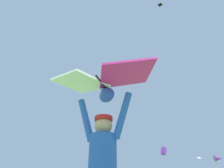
# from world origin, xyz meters

# --- Properties ---
(held_stunt_kite) EXTENTS (1.58, 1.00, 0.39)m
(held_stunt_kite) POSITION_xyz_m (0.19, -0.33, 2.11)
(held_stunt_kite) COLOR black
(distant_kite_teal_low_left) EXTENTS (0.80, 0.83, 0.39)m
(distant_kite_teal_low_left) POSITION_xyz_m (-4.24, 20.87, 14.53)
(distant_kite_teal_low_left) COLOR #19B2AD
(distant_kite_purple_high_left) EXTENTS (1.05, 1.02, 1.22)m
(distant_kite_purple_high_left) POSITION_xyz_m (5.36, 26.21, 5.36)
(distant_kite_purple_high_left) COLOR purple
(distant_kite_black_low_right) EXTENTS (0.57, 0.57, 0.15)m
(distant_kite_black_low_right) POSITION_xyz_m (5.36, 13.75, 21.87)
(distant_kite_black_low_right) COLOR black
(distant_kite_white_far_center) EXTENTS (0.75, 0.69, 0.40)m
(distant_kite_white_far_center) POSITION_xyz_m (11.21, 29.24, 4.76)
(distant_kite_white_far_center) COLOR white
(marker_flag) EXTENTS (0.30, 0.24, 1.90)m
(marker_flag) POSITION_xyz_m (3.98, 5.56, 1.65)
(marker_flag) COLOR silver
(marker_flag) RESTS_ON ground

